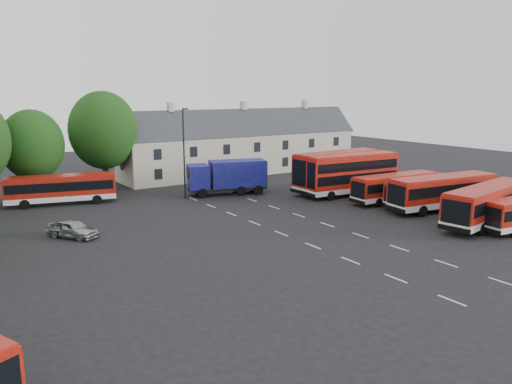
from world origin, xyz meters
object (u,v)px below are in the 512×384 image
at_px(silver_car, 73,229).
at_px(lamppost, 184,151).
at_px(box_truck, 228,176).
at_px(bus_dd_south, 351,172).

relative_size(silver_car, lamppost, 0.44).
relative_size(box_truck, lamppost, 0.94).
distance_m(bus_dd_south, silver_car, 30.19).
xyz_separation_m(box_truck, lamppost, (-5.03, 0.63, 3.04)).
distance_m(silver_car, lamppost, 16.86).
bearing_deg(lamppost, box_truck, -7.19).
distance_m(bus_dd_south, lamppost, 18.56).
height_order(bus_dd_south, box_truck, bus_dd_south).
bearing_deg(lamppost, silver_car, -148.89).
bearing_deg(box_truck, silver_car, -141.03).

